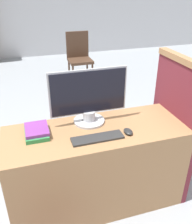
# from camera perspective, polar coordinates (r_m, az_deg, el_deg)

# --- Properties ---
(ground_plane) EXTENTS (20.00, 20.00, 0.00)m
(ground_plane) POSITION_cam_1_polar(r_m,az_deg,el_deg) (2.29, 2.25, -24.16)
(ground_plane) COLOR #93999E
(desk) EXTENTS (1.45, 0.56, 0.76)m
(desk) POSITION_cam_1_polar(r_m,az_deg,el_deg) (2.20, -0.03, -12.54)
(desk) COLOR #9E7047
(desk) RESTS_ON ground_plane
(carrel_divider) EXTENTS (0.07, 0.66, 1.27)m
(carrel_divider) POSITION_cam_1_polar(r_m,az_deg,el_deg) (2.37, 17.20, -2.81)
(carrel_divider) COLOR maroon
(carrel_divider) RESTS_ON ground_plane
(monitor) EXTENTS (0.63, 0.26, 0.46)m
(monitor) POSITION_cam_1_polar(r_m,az_deg,el_deg) (1.99, -1.68, 3.30)
(monitor) COLOR #B7B7BC
(monitor) RESTS_ON desk
(keyboard) EXTENTS (0.39, 0.11, 0.02)m
(keyboard) POSITION_cam_1_polar(r_m,az_deg,el_deg) (1.87, 0.34, -5.97)
(keyboard) COLOR #2D2D2D
(keyboard) RESTS_ON desk
(mouse) EXTENTS (0.06, 0.10, 0.03)m
(mouse) POSITION_cam_1_polar(r_m,az_deg,el_deg) (1.95, 7.35, -4.44)
(mouse) COLOR #262626
(mouse) RESTS_ON desk
(book_stack) EXTENTS (0.18, 0.25, 0.06)m
(book_stack) POSITION_cam_1_polar(r_m,az_deg,el_deg) (1.96, -13.44, -4.31)
(book_stack) COLOR #2D7F42
(book_stack) RESTS_ON desk
(far_chair) EXTENTS (0.44, 0.44, 0.95)m
(far_chair) POSITION_cam_1_polar(r_m,az_deg,el_deg) (5.00, -3.90, 12.90)
(far_chair) COLOR #4C3323
(far_chair) RESTS_ON ground_plane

